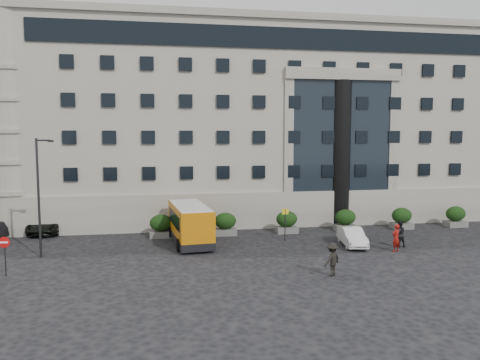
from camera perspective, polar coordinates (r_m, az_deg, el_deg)
The scene contains 19 objects.
ground at distance 31.02m, azimuth -2.03°, elevation -9.83°, with size 120.00×120.00×0.00m, color black.
civic_building at distance 52.59m, azimuth 1.26°, elevation 6.43°, with size 44.00×24.00×18.00m, color #9D978A.
entrance_column at distance 43.04m, azimuth 12.12°, elevation 3.16°, with size 1.80×1.80×13.00m, color black.
hedge_a at distance 38.16m, azimuth -9.60°, elevation -5.54°, with size 1.80×1.26×1.84m.
hedge_b at distance 38.50m, azimuth -1.81°, elevation -5.36°, with size 1.80×1.26×1.84m.
hedge_c at distance 39.53m, azimuth 5.71°, elevation -5.09°, with size 1.80×1.26×1.84m.
hedge_d at distance 41.20m, azimuth 12.73°, elevation -4.77°, with size 1.80×1.26×1.84m.
hedge_e at distance 43.42m, azimuth 19.11°, elevation -4.41°, with size 1.80×1.26×1.84m.
hedge_f at distance 46.13m, azimuth 24.79°, elevation -4.04°, with size 1.80×1.26×1.84m.
street_lamp at distance 33.84m, azimuth -23.26°, elevation -1.45°, with size 1.16×0.18×8.00m.
bus_stop_sign at distance 36.49m, azimuth 5.52°, elevation -4.71°, with size 0.50×0.08×2.52m.
no_entry_sign at distance 30.73m, azimuth -26.78°, elevation -7.42°, with size 0.64×0.16×2.32m.
minibus at distance 35.68m, azimuth -6.11°, elevation -5.14°, with size 3.23×7.24×2.93m.
red_truck at distance 50.36m, azimuth -25.18°, elevation -2.86°, with size 2.32×4.77×2.54m.
parked_car_d at distance 42.65m, azimuth -22.23°, elevation -4.94°, with size 2.49×5.40×1.50m, color black.
white_taxi at distance 35.93m, azimuth 13.52°, elevation -6.72°, with size 1.43×4.11×1.35m, color silver.
pedestrian_a at distance 34.92m, azimuth 18.48°, elevation -6.71°, with size 0.71×0.47×1.96m, color maroon.
pedestrian_b at distance 36.42m, azimuth 18.85°, elevation -6.24°, with size 0.94×0.73×1.93m, color black.
pedestrian_c at distance 28.14m, azimuth 11.15°, elevation -9.48°, with size 1.27×0.73×1.96m, color black.
Camera 1 is at (-3.93, -29.64, 8.27)m, focal length 35.00 mm.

